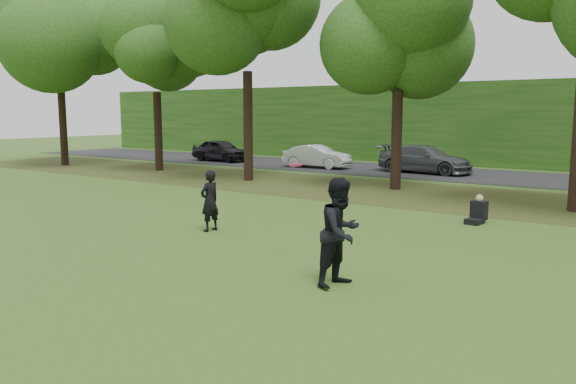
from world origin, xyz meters
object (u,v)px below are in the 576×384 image
Objects in this scene: player_left at (210,201)px; frisbee at (296,165)px; player_right at (341,232)px; seated_person at (478,212)px.

frisbee reaches higher than player_left.
frisbee reaches higher than player_right.
player_left is 5.53× the size of frisbee.
seated_person is at bearing 74.06° from frisbee.
frisbee is 0.36× the size of seated_person.
player_left reaches higher than seated_person.
player_right is 6.73× the size of frisbee.
player_right reaches higher than seated_person.
player_left is at bearing 159.64° from frisbee.
seated_person is (0.35, 7.48, -0.70)m from player_right.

